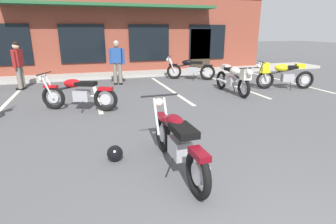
# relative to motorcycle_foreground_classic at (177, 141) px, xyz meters

# --- Properties ---
(ground_plane) EXTENTS (80.00, 80.00, 0.00)m
(ground_plane) POSITION_rel_motorcycle_foreground_classic_xyz_m (0.38, 1.41, -0.46)
(ground_plane) COLOR #515154
(sidewalk_kerb) EXTENTS (22.00, 1.80, 0.14)m
(sidewalk_kerb) POSITION_rel_motorcycle_foreground_classic_xyz_m (0.38, 9.23, -0.39)
(sidewalk_kerb) COLOR #A8A59E
(sidewalk_kerb) RESTS_ON ground_plane
(brick_storefront_building) EXTENTS (15.35, 7.22, 3.87)m
(brick_storefront_building) POSITION_rel_motorcycle_foreground_classic_xyz_m (0.38, 12.71, 1.48)
(brick_storefront_building) COLOR brown
(brick_storefront_building) RESTS_ON ground_plane
(painted_stall_lines) EXTENTS (12.90, 4.80, 0.01)m
(painted_stall_lines) POSITION_rel_motorcycle_foreground_classic_xyz_m (0.38, 5.63, -0.46)
(painted_stall_lines) COLOR silver
(painted_stall_lines) RESTS_ON ground_plane
(motorcycle_foreground_classic) EXTENTS (0.66, 2.11, 0.98)m
(motorcycle_foreground_classic) POSITION_rel_motorcycle_foreground_classic_xyz_m (0.00, 0.00, 0.00)
(motorcycle_foreground_classic) COLOR black
(motorcycle_foreground_classic) RESTS_ON ground_plane
(motorcycle_red_sportbike) EXTENTS (1.91, 1.28, 0.98)m
(motorcycle_red_sportbike) POSITION_rel_motorcycle_foreground_classic_xyz_m (3.13, 7.23, 0.00)
(motorcycle_red_sportbike) COLOR black
(motorcycle_red_sportbike) RESTS_ON ground_plane
(motorcycle_blue_standard) EXTENTS (1.97, 1.17, 0.98)m
(motorcycle_blue_standard) POSITION_rel_motorcycle_foreground_classic_xyz_m (-1.42, 3.77, 0.00)
(motorcycle_blue_standard) COLOR black
(motorcycle_blue_standard) RESTS_ON ground_plane
(motorcycle_green_cafe_racer) EXTENTS (0.66, 2.11, 0.98)m
(motorcycle_green_cafe_racer) POSITION_rel_motorcycle_foreground_classic_xyz_m (3.48, 4.25, 0.07)
(motorcycle_green_cafe_racer) COLOR black
(motorcycle_green_cafe_racer) RESTS_ON ground_plane
(motorcycle_orange_scrambler) EXTENTS (2.05, 0.93, 0.98)m
(motorcycle_orange_scrambler) POSITION_rel_motorcycle_foreground_classic_xyz_m (5.55, 4.44, 0.07)
(motorcycle_orange_scrambler) COLOR black
(motorcycle_orange_scrambler) RESTS_ON ground_plane
(person_in_black_shirt) EXTENTS (0.59, 0.38, 1.68)m
(person_in_black_shirt) POSITION_rel_motorcycle_foreground_classic_xyz_m (0.02, 7.00, 0.49)
(person_in_black_shirt) COLOR black
(person_in_black_shirt) RESTS_ON ground_plane
(person_by_back_row) EXTENTS (0.35, 0.60, 1.68)m
(person_by_back_row) POSITION_rel_motorcycle_foreground_classic_xyz_m (-3.38, 7.11, 0.49)
(person_by_back_row) COLOR black
(person_by_back_row) RESTS_ON ground_plane
(helmet_on_pavement) EXTENTS (0.26, 0.26, 0.26)m
(helmet_on_pavement) POSITION_rel_motorcycle_foreground_classic_xyz_m (-0.87, 0.57, -0.33)
(helmet_on_pavement) COLOR black
(helmet_on_pavement) RESTS_ON ground_plane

